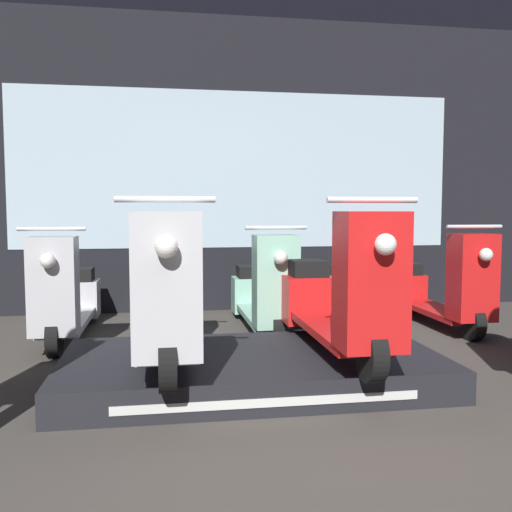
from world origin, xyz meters
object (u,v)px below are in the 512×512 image
Objects in this scene: scooter_backrow_1 at (168,294)px; scooter_backrow_3 at (353,290)px; scooter_backrow_0 at (67,297)px; scooter_backrow_4 at (439,288)px; scooter_backrow_2 at (263,292)px; scooter_display_left at (166,301)px; scooter_display_right at (337,297)px.

scooter_backrow_3 is at bearing 0.00° from scooter_backrow_1.
scooter_backrow_0 is 1.00× the size of scooter_backrow_4.
scooter_backrow_1 is 1.00× the size of scooter_backrow_3.
scooter_backrow_2 is at bearing 180.00° from scooter_backrow_3.
scooter_display_left is 1.82m from scooter_backrow_2.
scooter_display_right is 1.91m from scooter_backrow_1.
scooter_backrow_2 is (0.85, 0.00, 0.00)m from scooter_backrow_1.
scooter_backrow_0 is 3.42m from scooter_backrow_4.
scooter_backrow_1 is 2.56m from scooter_backrow_4.
scooter_backrow_1 is at bearing 180.00° from scooter_backrow_2.
scooter_backrow_2 and scooter_backrow_3 have the same top height.
scooter_backrow_0 is at bearing 180.00° from scooter_backrow_2.
scooter_backrow_4 is (1.51, 1.58, -0.19)m from scooter_display_right.
scooter_display_left is at bearing -90.73° from scooter_backrow_1.
scooter_backrow_1 is 1.00× the size of scooter_backrow_4.
scooter_display_right reaches higher than scooter_backrow_0.
scooter_backrow_4 is at bearing 31.48° from scooter_display_left.
scooter_backrow_4 is at bearing 0.00° from scooter_backrow_2.
scooter_display_left is 1.07m from scooter_display_right.
scooter_backrow_3 is at bearing 0.00° from scooter_backrow_0.
scooter_backrow_0 is (-0.83, 1.58, -0.19)m from scooter_display_left.
scooter_display_left is 1.80m from scooter_backrow_0.
scooter_display_left is 1.00× the size of scooter_backrow_3.
scooter_display_right is at bearing -112.45° from scooter_backrow_3.
scooter_display_left is 1.00× the size of scooter_display_right.
scooter_display_left is at bearing -148.52° from scooter_backrow_4.
scooter_display_right is at bearing 0.00° from scooter_display_left.
scooter_backrow_2 is at bearing 0.00° from scooter_backrow_0.
scooter_display_left is 1.00× the size of scooter_backrow_2.
scooter_backrow_1 and scooter_backrow_3 have the same top height.
scooter_display_right is 1.00× the size of scooter_backrow_4.
scooter_display_left and scooter_display_right have the same top height.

